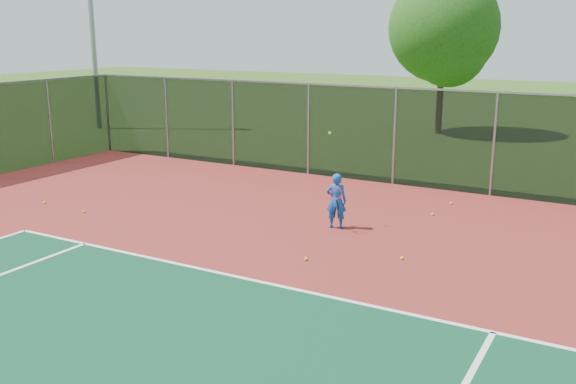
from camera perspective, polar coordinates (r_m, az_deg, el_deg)
name	(u,v)px	position (r m, az deg, el deg)	size (l,w,h in m)	color
court_apron	(352,331)	(10.58, 5.74, -12.16)	(30.00, 20.00, 0.02)	maroon
fence_back	(494,143)	(19.36, 17.84, 4.15)	(30.00, 0.06, 3.03)	black
tennis_player	(336,201)	(15.53, 4.31, -0.77)	(0.59, 0.64, 2.34)	#124CB1
practice_ball_1	(306,259)	(13.49, 1.61, -5.95)	(0.07, 0.07, 0.07)	yellow
practice_ball_2	(402,258)	(13.74, 10.10, -5.80)	(0.07, 0.07, 0.07)	yellow
practice_ball_3	(84,212)	(17.77, -17.71, -1.67)	(0.07, 0.07, 0.07)	yellow
practice_ball_4	(451,203)	(18.33, 14.31, -0.96)	(0.07, 0.07, 0.07)	yellow
practice_ball_5	(44,203)	(19.07, -20.84, -0.88)	(0.07, 0.07, 0.07)	yellow
practice_ball_7	(433,214)	(17.13, 12.73, -1.92)	(0.07, 0.07, 0.07)	yellow
tree_back_left	(445,33)	(30.77, 13.80, 13.58)	(5.01, 5.01, 7.35)	#3B2615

